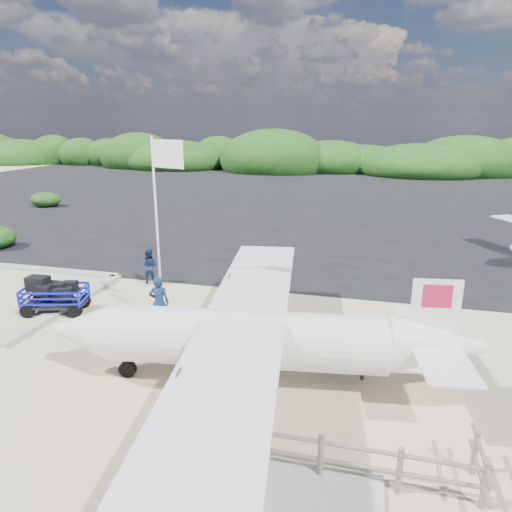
% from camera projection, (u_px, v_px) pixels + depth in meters
% --- Properties ---
extents(ground, '(160.00, 160.00, 0.00)m').
position_uv_depth(ground, '(158.00, 336.00, 15.26)').
color(ground, beige).
extents(asphalt_apron, '(90.00, 50.00, 0.04)m').
position_uv_depth(asphalt_apron, '(299.00, 198.00, 43.14)').
color(asphalt_apron, '#B2B2B2').
rests_on(asphalt_apron, ground).
extents(walkway_pad, '(3.50, 2.50, 0.10)m').
position_uv_depth(walkway_pad, '(286.00, 512.00, 8.38)').
color(walkway_pad, '#B2B2B2').
rests_on(walkway_pad, ground).
extents(vegetation_band, '(124.00, 8.00, 4.40)m').
position_uv_depth(vegetation_band, '(326.00, 171.00, 66.38)').
color(vegetation_band, '#B2B2B2').
rests_on(vegetation_band, ground).
extents(fence, '(6.40, 2.00, 1.10)m').
position_uv_depth(fence, '(320.00, 478.00, 9.19)').
color(fence, '#B2B2B2').
rests_on(fence, ground).
extents(baggage_cart, '(2.69, 1.96, 1.21)m').
position_uv_depth(baggage_cart, '(57.00, 312.00, 17.18)').
color(baggage_cart, '#0E14D4').
rests_on(baggage_cart, ground).
extents(flagpole, '(1.40, 0.93, 6.48)m').
position_uv_depth(flagpole, '(163.00, 325.00, 16.09)').
color(flagpole, white).
rests_on(flagpole, ground).
extents(signboard, '(1.47, 0.67, 1.25)m').
position_uv_depth(signboard, '(340.00, 372.00, 13.07)').
color(signboard, '#583119').
rests_on(signboard, ground).
extents(crew_a, '(0.77, 0.59, 1.87)m').
position_uv_depth(crew_a, '(159.00, 303.00, 15.64)').
color(crew_a, '#15264E').
rests_on(crew_a, ground).
extents(crew_b, '(0.80, 0.64, 1.58)m').
position_uv_depth(crew_b, '(149.00, 266.00, 20.08)').
color(crew_b, '#15264E').
rests_on(crew_b, ground).
extents(crew_c, '(0.88, 0.39, 1.48)m').
position_uv_depth(crew_c, '(241.00, 304.00, 15.98)').
color(crew_c, '#15264E').
rests_on(crew_c, ground).
extents(aircraft_large, '(15.35, 15.35, 4.08)m').
position_uv_depth(aircraft_large, '(507.00, 215.00, 34.95)').
color(aircraft_large, '#B2B2B2').
rests_on(aircraft_large, ground).
extents(aircraft_small, '(9.80, 9.80, 2.58)m').
position_uv_depth(aircraft_small, '(181.00, 185.00, 51.63)').
color(aircraft_small, '#B2B2B2').
rests_on(aircraft_small, ground).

